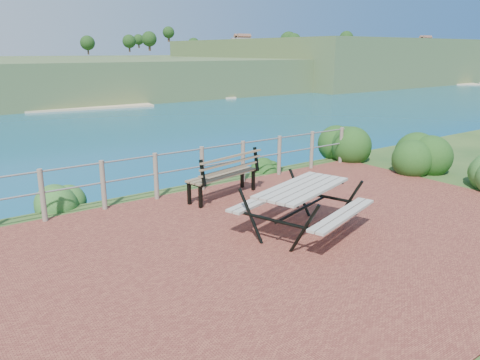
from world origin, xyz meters
name	(u,v)px	position (x,y,z in m)	size (l,w,h in m)	color
ground	(305,235)	(0.00, 0.00, 0.00)	(10.00, 7.00, 0.12)	brown
safety_railing	(202,166)	(0.00, 3.35, 0.57)	(9.40, 0.10, 1.00)	#6B5B4C
distant_bay	(277,59)	(173.07, 202.61, -1.52)	(290.00, 232.36, 24.00)	#39562B
picnic_table	(302,204)	(0.02, 0.12, 0.53)	(2.12, 1.65, 0.83)	gray
park_bench	(223,168)	(0.06, 2.62, 0.66)	(1.84, 0.81, 1.01)	brown
shrub_right_front	(407,171)	(5.34, 1.65, 0.00)	(1.28, 1.28, 1.81)	#183A12
shrub_right_edge	(342,158)	(5.09, 3.70, 0.00)	(1.18, 1.18, 1.68)	#183A12
shrub_lip_west	(67,204)	(-2.81, 4.21, 0.00)	(0.86, 0.86, 0.63)	#2A5A21
shrub_lip_east	(265,170)	(2.37, 3.98, 0.00)	(0.74, 0.74, 0.47)	#183A12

